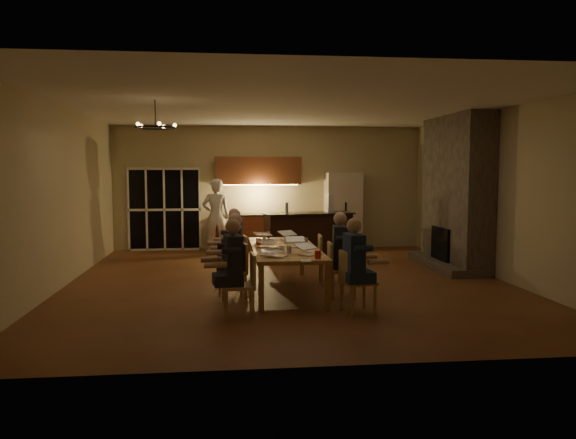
# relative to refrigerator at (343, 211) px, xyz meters

# --- Properties ---
(floor) EXTENTS (9.00, 9.00, 0.00)m
(floor) POSITION_rel_refrigerator_xyz_m (-1.90, -4.15, -1.00)
(floor) COLOR brown
(floor) RESTS_ON ground
(back_wall) EXTENTS (8.00, 0.04, 3.20)m
(back_wall) POSITION_rel_refrigerator_xyz_m (-1.90, 0.37, 0.60)
(back_wall) COLOR #C0B288
(back_wall) RESTS_ON ground
(left_wall) EXTENTS (0.04, 9.00, 3.20)m
(left_wall) POSITION_rel_refrigerator_xyz_m (-5.92, -4.15, 0.60)
(left_wall) COLOR #C0B288
(left_wall) RESTS_ON ground
(right_wall) EXTENTS (0.04, 9.00, 3.20)m
(right_wall) POSITION_rel_refrigerator_xyz_m (2.12, -4.15, 0.60)
(right_wall) COLOR #C0B288
(right_wall) RESTS_ON ground
(ceiling) EXTENTS (8.00, 9.00, 0.04)m
(ceiling) POSITION_rel_refrigerator_xyz_m (-1.90, -4.15, 2.22)
(ceiling) COLOR white
(ceiling) RESTS_ON back_wall
(french_doors) EXTENTS (1.86, 0.08, 2.10)m
(french_doors) POSITION_rel_refrigerator_xyz_m (-4.60, 0.32, 0.05)
(french_doors) COLOR black
(french_doors) RESTS_ON ground
(fireplace) EXTENTS (0.58, 2.50, 3.20)m
(fireplace) POSITION_rel_refrigerator_xyz_m (1.80, -2.95, 0.60)
(fireplace) COLOR #60564C
(fireplace) RESTS_ON ground
(kitchenette) EXTENTS (2.24, 0.68, 2.40)m
(kitchenette) POSITION_rel_refrigerator_xyz_m (-2.20, 0.05, 0.20)
(kitchenette) COLOR brown
(kitchenette) RESTS_ON ground
(refrigerator) EXTENTS (0.90, 0.68, 2.00)m
(refrigerator) POSITION_rel_refrigerator_xyz_m (0.00, 0.00, 0.00)
(refrigerator) COLOR beige
(refrigerator) RESTS_ON ground
(dining_table) EXTENTS (1.10, 2.94, 0.75)m
(dining_table) POSITION_rel_refrigerator_xyz_m (-2.05, -4.89, -0.62)
(dining_table) COLOR tan
(dining_table) RESTS_ON ground
(bar_island) EXTENTS (2.16, 1.02, 1.08)m
(bar_island) POSITION_rel_refrigerator_xyz_m (-1.13, -1.51, -0.46)
(bar_island) COLOR black
(bar_island) RESTS_ON ground
(chair_left_near) EXTENTS (0.46, 0.46, 0.89)m
(chair_left_near) POSITION_rel_refrigerator_xyz_m (-2.86, -6.51, -0.55)
(chair_left_near) COLOR tan
(chair_left_near) RESTS_ON ground
(chair_left_mid) EXTENTS (0.51, 0.51, 0.89)m
(chair_left_mid) POSITION_rel_refrigerator_xyz_m (-2.94, -5.36, -0.55)
(chair_left_mid) COLOR tan
(chair_left_mid) RESTS_ON ground
(chair_left_far) EXTENTS (0.50, 0.50, 0.89)m
(chair_left_far) POSITION_rel_refrigerator_xyz_m (-2.90, -4.34, -0.55)
(chair_left_far) COLOR tan
(chair_left_far) RESTS_ON ground
(chair_right_near) EXTENTS (0.52, 0.52, 0.89)m
(chair_right_near) POSITION_rel_refrigerator_xyz_m (-1.13, -6.43, -0.55)
(chair_right_near) COLOR tan
(chair_right_near) RESTS_ON ground
(chair_right_mid) EXTENTS (0.47, 0.47, 0.89)m
(chair_right_mid) POSITION_rel_refrigerator_xyz_m (-1.16, -5.45, -0.55)
(chair_right_mid) COLOR tan
(chair_right_mid) RESTS_ON ground
(chair_right_far) EXTENTS (0.47, 0.47, 0.89)m
(chair_right_far) POSITION_rel_refrigerator_xyz_m (-1.14, -4.37, -0.55)
(chair_right_far) COLOR tan
(chair_right_far) RESTS_ON ground
(person_left_near) EXTENTS (0.68, 0.68, 1.38)m
(person_left_near) POSITION_rel_refrigerator_xyz_m (-2.94, -6.48, -0.31)
(person_left_near) COLOR #272832
(person_left_near) RESTS_ON ground
(person_right_near) EXTENTS (0.65, 0.65, 1.38)m
(person_right_near) POSITION_rel_refrigerator_xyz_m (-1.22, -6.51, -0.31)
(person_right_near) COLOR #1E2A4B
(person_right_near) RESTS_ON ground
(person_left_mid) EXTENTS (0.66, 0.66, 1.38)m
(person_left_mid) POSITION_rel_refrigerator_xyz_m (-2.89, -5.36, -0.31)
(person_left_mid) COLOR #393E43
(person_left_mid) RESTS_ON ground
(person_right_mid) EXTENTS (0.68, 0.68, 1.38)m
(person_right_mid) POSITION_rel_refrigerator_xyz_m (-1.18, -5.35, -0.31)
(person_right_mid) COLOR #272832
(person_right_mid) RESTS_ON ground
(person_left_far) EXTENTS (0.71, 0.71, 1.38)m
(person_left_far) POSITION_rel_refrigerator_xyz_m (-2.88, -4.25, -0.31)
(person_left_far) COLOR #1E2A4B
(person_left_far) RESTS_ON ground
(standing_person) EXTENTS (0.71, 0.49, 1.86)m
(standing_person) POSITION_rel_refrigerator_xyz_m (-3.27, -0.53, -0.07)
(standing_person) COLOR white
(standing_person) RESTS_ON ground
(chandelier) EXTENTS (0.65, 0.65, 0.03)m
(chandelier) POSITION_rel_refrigerator_xyz_m (-4.16, -4.92, 1.75)
(chandelier) COLOR black
(chandelier) RESTS_ON ceiling
(laptop_a) EXTENTS (0.42, 0.41, 0.23)m
(laptop_a) POSITION_rel_refrigerator_xyz_m (-2.28, -5.88, -0.14)
(laptop_a) COLOR silver
(laptop_a) RESTS_ON dining_table
(laptop_b) EXTENTS (0.42, 0.42, 0.23)m
(laptop_b) POSITION_rel_refrigerator_xyz_m (-1.74, -5.80, -0.14)
(laptop_b) COLOR silver
(laptop_b) RESTS_ON dining_table
(laptop_c) EXTENTS (0.39, 0.37, 0.23)m
(laptop_c) POSITION_rel_refrigerator_xyz_m (-2.34, -4.86, -0.14)
(laptop_c) COLOR silver
(laptop_c) RESTS_ON dining_table
(laptop_d) EXTENTS (0.32, 0.28, 0.23)m
(laptop_d) POSITION_rel_refrigerator_xyz_m (-1.85, -4.89, -0.14)
(laptop_d) COLOR silver
(laptop_d) RESTS_ON dining_table
(laptop_e) EXTENTS (0.41, 0.38, 0.23)m
(laptop_e) POSITION_rel_refrigerator_xyz_m (-2.31, -3.78, -0.14)
(laptop_e) COLOR silver
(laptop_e) RESTS_ON dining_table
(laptop_f) EXTENTS (0.42, 0.40, 0.23)m
(laptop_f) POSITION_rel_refrigerator_xyz_m (-1.83, -3.91, -0.14)
(laptop_f) COLOR silver
(laptop_f) RESTS_ON dining_table
(mug_front) EXTENTS (0.08, 0.08, 0.10)m
(mug_front) POSITION_rel_refrigerator_xyz_m (-2.15, -5.39, -0.20)
(mug_front) COLOR white
(mug_front) RESTS_ON dining_table
(mug_mid) EXTENTS (0.07, 0.07, 0.10)m
(mug_mid) POSITION_rel_refrigerator_xyz_m (-1.96, -4.36, -0.20)
(mug_mid) COLOR white
(mug_mid) RESTS_ON dining_table
(mug_back) EXTENTS (0.08, 0.08, 0.10)m
(mug_back) POSITION_rel_refrigerator_xyz_m (-2.34, -4.17, -0.20)
(mug_back) COLOR white
(mug_back) RESTS_ON dining_table
(redcup_near) EXTENTS (0.09, 0.09, 0.12)m
(redcup_near) POSITION_rel_refrigerator_xyz_m (-1.68, -6.15, -0.19)
(redcup_near) COLOR red
(redcup_near) RESTS_ON dining_table
(redcup_mid) EXTENTS (0.08, 0.08, 0.12)m
(redcup_mid) POSITION_rel_refrigerator_xyz_m (-2.47, -4.52, -0.19)
(redcup_mid) COLOR red
(redcup_mid) RESTS_ON dining_table
(can_silver) EXTENTS (0.07, 0.07, 0.12)m
(can_silver) POSITION_rel_refrigerator_xyz_m (-2.05, -5.59, -0.19)
(can_silver) COLOR #B2B2B7
(can_silver) RESTS_ON dining_table
(can_cola) EXTENTS (0.06, 0.06, 0.12)m
(can_cola) POSITION_rel_refrigerator_xyz_m (-2.22, -3.54, -0.19)
(can_cola) COLOR #3F0F0C
(can_cola) RESTS_ON dining_table
(can_right) EXTENTS (0.07, 0.07, 0.12)m
(can_right) POSITION_rel_refrigerator_xyz_m (-1.63, -4.59, -0.19)
(can_right) COLOR #B2B2B7
(can_right) RESTS_ON dining_table
(plate_near) EXTENTS (0.24, 0.24, 0.02)m
(plate_near) POSITION_rel_refrigerator_xyz_m (-1.66, -5.50, -0.24)
(plate_near) COLOR white
(plate_near) RESTS_ON dining_table
(plate_left) EXTENTS (0.26, 0.26, 0.02)m
(plate_left) POSITION_rel_refrigerator_xyz_m (-2.39, -5.77, -0.24)
(plate_left) COLOR white
(plate_left) RESTS_ON dining_table
(plate_far) EXTENTS (0.25, 0.25, 0.02)m
(plate_far) POSITION_rel_refrigerator_xyz_m (-1.68, -4.16, -0.24)
(plate_far) COLOR white
(plate_far) RESTS_ON dining_table
(notepad) EXTENTS (0.18, 0.23, 0.01)m
(notepad) POSITION_rel_refrigerator_xyz_m (-1.89, -6.38, -0.24)
(notepad) COLOR white
(notepad) RESTS_ON dining_table
(bar_bottle) EXTENTS (0.07, 0.07, 0.24)m
(bar_bottle) POSITION_rel_refrigerator_xyz_m (-1.64, -1.53, 0.20)
(bar_bottle) COLOR #99999E
(bar_bottle) RESTS_ON bar_island
(bar_blender) EXTENTS (0.17, 0.17, 0.42)m
(bar_blender) POSITION_rel_refrigerator_xyz_m (-0.61, -1.37, 0.29)
(bar_blender) COLOR silver
(bar_blender) RESTS_ON bar_island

